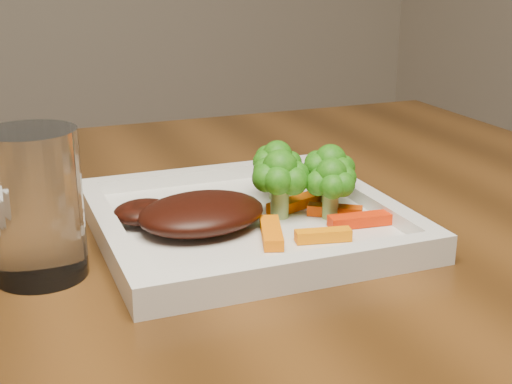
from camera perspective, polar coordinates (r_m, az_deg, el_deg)
name	(u,v)px	position (r m, az deg, el deg)	size (l,w,h in m)	color
plate	(246,225)	(0.66, -0.80, -2.64)	(0.27, 0.27, 0.01)	silver
steak	(202,213)	(0.63, -4.38, -1.69)	(0.12, 0.09, 0.03)	black
broccoli_0	(277,165)	(0.71, 1.71, 2.20)	(0.06, 0.06, 0.07)	#246010
broccoli_1	(330,174)	(0.69, 5.93, 1.44)	(0.06, 0.06, 0.06)	#1D7413
broccoli_2	(331,187)	(0.66, 6.02, 0.36)	(0.05, 0.05, 0.06)	#366711
broccoli_3	(280,185)	(0.66, 1.92, 0.52)	(0.06, 0.06, 0.06)	#125F0F
carrot_0	(323,235)	(0.61, 5.39, -3.47)	(0.05, 0.01, 0.01)	orange
carrot_1	(361,220)	(0.65, 8.42, -2.21)	(0.06, 0.02, 0.01)	red
carrot_2	(271,233)	(0.62, 1.24, -3.27)	(0.06, 0.02, 0.01)	orange
carrot_5	(335,211)	(0.67, 6.32, -1.49)	(0.05, 0.01, 0.01)	#CC3B03
carrot_6	(294,204)	(0.69, 3.10, -0.93)	(0.06, 0.02, 0.01)	#FF6104
drinking_glass	(36,205)	(0.58, -17.21, -1.00)	(0.07, 0.07, 0.12)	white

